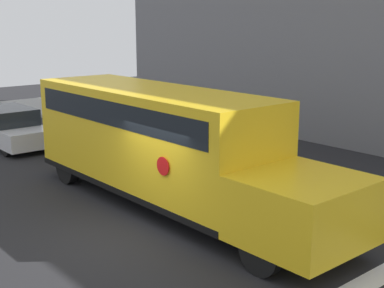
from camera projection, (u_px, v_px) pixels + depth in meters
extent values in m
plane|color=black|center=(140.00, 234.00, 12.59)|extent=(60.00, 60.00, 0.00)
cube|color=gray|center=(311.00, 179.00, 16.67)|extent=(44.00, 3.00, 0.15)
cube|color=white|center=(369.00, 282.00, 10.29)|extent=(0.50, 3.20, 0.01)
cube|color=yellow|center=(151.00, 137.00, 14.70)|extent=(8.18, 2.50, 2.68)
cube|color=yellow|center=(303.00, 209.00, 10.94)|extent=(2.35, 2.50, 1.38)
cube|color=black|center=(151.00, 181.00, 14.98)|extent=(8.18, 2.54, 0.16)
cube|color=black|center=(150.00, 109.00, 14.52)|extent=(7.53, 2.53, 0.64)
cylinder|color=red|center=(163.00, 166.00, 12.24)|extent=(0.44, 0.02, 0.44)
cylinder|color=black|center=(328.00, 225.00, 11.85)|extent=(1.00, 0.30, 1.00)
cylinder|color=black|center=(262.00, 251.00, 10.49)|extent=(1.00, 0.30, 1.00)
cylinder|color=black|center=(126.00, 156.00, 17.82)|extent=(1.00, 0.30, 1.00)
cylinder|color=black|center=(68.00, 167.00, 16.45)|extent=(1.00, 0.30, 1.00)
cube|color=silver|center=(11.00, 133.00, 21.26)|extent=(4.48, 1.83, 0.67)
cube|color=#1E2328|center=(7.00, 116.00, 21.32)|extent=(2.51, 1.68, 0.63)
cylinder|color=black|center=(47.00, 142.00, 20.72)|extent=(0.64, 0.22, 0.64)
cylinder|color=black|center=(7.00, 148.00, 19.72)|extent=(0.64, 0.22, 0.64)
cylinder|color=black|center=(16.00, 130.00, 22.92)|extent=(0.64, 0.22, 0.64)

